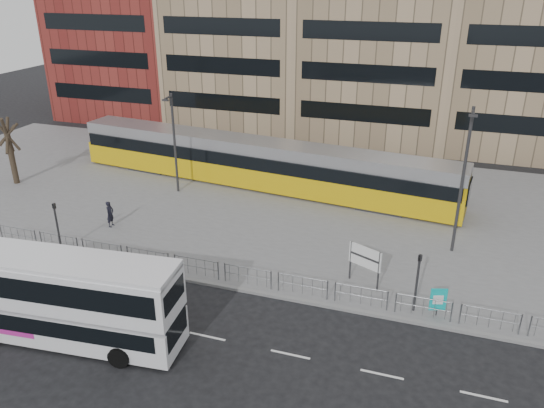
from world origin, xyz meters
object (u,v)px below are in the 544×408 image
(lamp_post_west, at_px, (174,139))
(station_sign, at_px, (365,259))
(traffic_light_east, at_px, (418,276))
(lamp_post_east, at_px, (463,177))
(ad_panel, at_px, (438,300))
(pedestrian, at_px, (110,214))
(tram, at_px, (258,163))
(bare_tree, at_px, (3,115))
(double_decker_bus, at_px, (65,297))
(traffic_light_west, at_px, (56,221))

(lamp_post_west, bearing_deg, station_sign, -29.11)
(traffic_light_east, relative_size, lamp_post_east, 0.36)
(ad_panel, distance_m, pedestrian, 20.99)
(tram, relative_size, lamp_post_west, 4.16)
(ad_panel, height_order, pedestrian, pedestrian)
(station_sign, xyz_separation_m, bare_tree, (-28.49, 6.22, 3.94))
(lamp_post_east, bearing_deg, tram, 156.33)
(double_decker_bus, xyz_separation_m, lamp_post_west, (-3.63, 17.26, 1.96))
(pedestrian, height_order, traffic_light_east, traffic_light_east)
(double_decker_bus, distance_m, lamp_post_west, 17.75)
(traffic_light_east, bearing_deg, bare_tree, -171.88)
(station_sign, relative_size, lamp_post_east, 0.26)
(tram, xyz_separation_m, bare_tree, (-18.27, -5.58, 3.66))
(double_decker_bus, xyz_separation_m, traffic_light_west, (-5.78, 6.59, -0.15))
(pedestrian, bearing_deg, station_sign, -97.35)
(tram, distance_m, traffic_light_west, 15.70)
(lamp_post_east, xyz_separation_m, bare_tree, (-32.92, 0.84, 0.75))
(double_decker_bus, height_order, tram, double_decker_bus)
(station_sign, bearing_deg, ad_panel, 1.22)
(bare_tree, bearing_deg, traffic_light_east, -14.01)
(traffic_light_east, relative_size, bare_tree, 0.40)
(lamp_post_west, distance_m, bare_tree, 13.24)
(station_sign, xyz_separation_m, traffic_light_west, (-17.71, -2.00, 0.42))
(pedestrian, bearing_deg, double_decker_bus, -155.86)
(ad_panel, bearing_deg, bare_tree, 149.07)
(pedestrian, height_order, bare_tree, bare_tree)
(lamp_post_east, bearing_deg, pedestrian, -170.65)
(station_sign, xyz_separation_m, traffic_light_east, (2.76, -1.58, 0.42))
(ad_panel, bearing_deg, pedestrian, 153.08)
(traffic_light_west, bearing_deg, tram, 75.13)
(tram, bearing_deg, lamp_post_east, -17.44)
(lamp_post_west, height_order, bare_tree, bare_tree)
(traffic_light_east, distance_m, bare_tree, 32.40)
(pedestrian, bearing_deg, ad_panel, -100.70)
(traffic_light_west, xyz_separation_m, lamp_post_east, (22.14, 7.38, 2.76))
(ad_panel, height_order, lamp_post_east, lamp_post_east)
(double_decker_bus, relative_size, pedestrian, 6.16)
(pedestrian, height_order, lamp_post_west, lamp_post_west)
(tram, height_order, bare_tree, bare_tree)
(station_sign, height_order, pedestrian, station_sign)
(pedestrian, distance_m, lamp_post_east, 21.91)
(lamp_post_east, bearing_deg, traffic_light_east, -103.49)
(traffic_light_west, bearing_deg, station_sign, 20.09)
(station_sign, relative_size, ad_panel, 1.50)
(double_decker_bus, bearing_deg, traffic_light_east, 20.31)
(lamp_post_east, bearing_deg, ad_panel, -94.80)
(double_decker_bus, bearing_deg, station_sign, 30.56)
(pedestrian, bearing_deg, lamp_post_east, -81.67)
(lamp_post_west, distance_m, lamp_post_east, 20.27)
(double_decker_bus, height_order, traffic_light_east, double_decker_bus)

